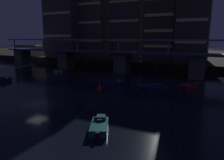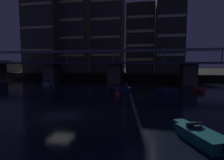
{
  "view_description": "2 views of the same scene",
  "coord_description": "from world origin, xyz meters",
  "px_view_note": "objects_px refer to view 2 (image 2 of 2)",
  "views": [
    {
      "loc": [
        23.5,
        -22.26,
        9.76
      ],
      "look_at": [
        4.5,
        16.69,
        1.06
      ],
      "focal_mm": 33.77,
      "sensor_mm": 36.0,
      "label": 1
    },
    {
      "loc": [
        9.12,
        -17.11,
        5.6
      ],
      "look_at": [
        2.91,
        13.79,
        2.67
      ],
      "focal_mm": 28.31,
      "sensor_mm": 36.0,
      "label": 2
    }
  ],
  "objects_px": {
    "tower_west_tall": "(75,31)",
    "waterfront_pavilion": "(3,66)",
    "channel_buoy": "(118,94)",
    "speedboat_near_right": "(200,135)",
    "tower_east_low": "(169,29)",
    "tower_west_low": "(46,20)",
    "speedboat_near_left": "(122,90)",
    "speedboat_mid_right": "(168,91)",
    "tower_east_tall": "(141,40)",
    "speedboat_mid_left": "(200,89)",
    "speedboat_mid_center": "(48,84)",
    "river_bridge": "(115,69)",
    "tower_central": "(108,30)"
  },
  "relations": [
    {
      "from": "tower_west_tall",
      "to": "waterfront_pavilion",
      "type": "bearing_deg",
      "value": -166.57
    },
    {
      "from": "channel_buoy",
      "to": "speedboat_near_right",
      "type": "bearing_deg",
      "value": -60.74
    },
    {
      "from": "channel_buoy",
      "to": "tower_east_low",
      "type": "bearing_deg",
      "value": 72.62
    },
    {
      "from": "waterfront_pavilion",
      "to": "tower_west_low",
      "type": "bearing_deg",
      "value": 12.18
    },
    {
      "from": "speedboat_near_left",
      "to": "speedboat_mid_right",
      "type": "relative_size",
      "value": 1.06
    },
    {
      "from": "speedboat_near_right",
      "to": "tower_west_low",
      "type": "bearing_deg",
      "value": 129.93
    },
    {
      "from": "tower_east_low",
      "to": "speedboat_near_left",
      "type": "bearing_deg",
      "value": -110.18
    },
    {
      "from": "speedboat_mid_right",
      "to": "tower_east_tall",
      "type": "bearing_deg",
      "value": 100.99
    },
    {
      "from": "waterfront_pavilion",
      "to": "speedboat_near_right",
      "type": "relative_size",
      "value": 2.48
    },
    {
      "from": "tower_west_low",
      "to": "speedboat_near_right",
      "type": "distance_m",
      "value": 71.65
    },
    {
      "from": "speedboat_mid_left",
      "to": "channel_buoy",
      "type": "bearing_deg",
      "value": -148.68
    },
    {
      "from": "tower_west_tall",
      "to": "speedboat_near_right",
      "type": "height_order",
      "value": "tower_west_tall"
    },
    {
      "from": "waterfront_pavilion",
      "to": "speedboat_mid_center",
      "type": "xyz_separation_m",
      "value": [
        33.07,
        -21.43,
        -4.02
      ]
    },
    {
      "from": "river_bridge",
      "to": "tower_east_low",
      "type": "bearing_deg",
      "value": 48.03
    },
    {
      "from": "tower_west_low",
      "to": "speedboat_mid_right",
      "type": "bearing_deg",
      "value": -35.59
    },
    {
      "from": "tower_east_tall",
      "to": "speedboat_mid_right",
      "type": "height_order",
      "value": "tower_east_tall"
    },
    {
      "from": "speedboat_mid_left",
      "to": "speedboat_mid_right",
      "type": "relative_size",
      "value": 1.11
    },
    {
      "from": "river_bridge",
      "to": "speedboat_near_left",
      "type": "relative_size",
      "value": 17.79
    },
    {
      "from": "tower_east_low",
      "to": "waterfront_pavilion",
      "type": "bearing_deg",
      "value": -174.3
    },
    {
      "from": "waterfront_pavilion",
      "to": "speedboat_near_right",
      "type": "xyz_separation_m",
      "value": [
        61.5,
        -48.28,
        -4.02
      ]
    },
    {
      "from": "tower_central",
      "to": "speedboat_near_left",
      "type": "distance_m",
      "value": 42.79
    },
    {
      "from": "speedboat_near_right",
      "to": "tower_east_tall",
      "type": "bearing_deg",
      "value": 96.8
    },
    {
      "from": "tower_east_low",
      "to": "speedboat_mid_left",
      "type": "relative_size",
      "value": 6.46
    },
    {
      "from": "speedboat_near_right",
      "to": "speedboat_mid_center",
      "type": "relative_size",
      "value": 1.11
    },
    {
      "from": "speedboat_near_right",
      "to": "channel_buoy",
      "type": "height_order",
      "value": "channel_buoy"
    },
    {
      "from": "tower_west_low",
      "to": "waterfront_pavilion",
      "type": "relative_size",
      "value": 3.38
    },
    {
      "from": "speedboat_mid_center",
      "to": "speedboat_mid_right",
      "type": "relative_size",
      "value": 1.0
    },
    {
      "from": "speedboat_near_left",
      "to": "speedboat_near_right",
      "type": "height_order",
      "value": "same"
    },
    {
      "from": "tower_west_tall",
      "to": "waterfront_pavilion",
      "type": "relative_size",
      "value": 2.7
    },
    {
      "from": "river_bridge",
      "to": "channel_buoy",
      "type": "bearing_deg",
      "value": -78.45
    },
    {
      "from": "tower_east_tall",
      "to": "speedboat_mid_right",
      "type": "bearing_deg",
      "value": -79.01
    },
    {
      "from": "speedboat_mid_right",
      "to": "tower_west_tall",
      "type": "bearing_deg",
      "value": 133.85
    },
    {
      "from": "river_bridge",
      "to": "tower_west_tall",
      "type": "height_order",
      "value": "tower_west_tall"
    },
    {
      "from": "tower_east_low",
      "to": "speedboat_mid_left",
      "type": "bearing_deg",
      "value": -84.21
    },
    {
      "from": "tower_central",
      "to": "speedboat_near_left",
      "type": "height_order",
      "value": "tower_central"
    },
    {
      "from": "tower_east_low",
      "to": "speedboat_near_left",
      "type": "height_order",
      "value": "tower_east_low"
    },
    {
      "from": "channel_buoy",
      "to": "speedboat_mid_center",
      "type": "bearing_deg",
      "value": 150.07
    },
    {
      "from": "speedboat_near_left",
      "to": "channel_buoy",
      "type": "xyz_separation_m",
      "value": [
        0.04,
        -5.74,
        0.06
      ]
    },
    {
      "from": "tower_west_low",
      "to": "speedboat_mid_left",
      "type": "height_order",
      "value": "tower_west_low"
    },
    {
      "from": "tower_east_low",
      "to": "speedboat_mid_right",
      "type": "height_order",
      "value": "tower_east_low"
    },
    {
      "from": "tower_central",
      "to": "channel_buoy",
      "type": "distance_m",
      "value": 47.81
    },
    {
      "from": "tower_east_low",
      "to": "speedboat_near_right",
      "type": "xyz_separation_m",
      "value": [
        -3.62,
        -54.79,
        -17.8
      ]
    },
    {
      "from": "tower_west_low",
      "to": "waterfront_pavilion",
      "type": "distance_m",
      "value": 26.06
    },
    {
      "from": "tower_west_low",
      "to": "speedboat_mid_right",
      "type": "xyz_separation_m",
      "value": [
        43.69,
        -31.26,
        -22.6
      ]
    },
    {
      "from": "speedboat_mid_center",
      "to": "channel_buoy",
      "type": "xyz_separation_m",
      "value": [
        19.75,
        -11.37,
        0.06
      ]
    },
    {
      "from": "river_bridge",
      "to": "speedboat_mid_center",
      "type": "xyz_separation_m",
      "value": [
        -15.49,
        -9.51,
        -3.61
      ]
    },
    {
      "from": "tower_west_low",
      "to": "tower_central",
      "type": "xyz_separation_m",
      "value": [
        23.91,
        5.92,
        -3.81
      ]
    },
    {
      "from": "speedboat_mid_left",
      "to": "channel_buoy",
      "type": "height_order",
      "value": "channel_buoy"
    },
    {
      "from": "river_bridge",
      "to": "speedboat_mid_left",
      "type": "distance_m",
      "value": 23.04
    },
    {
      "from": "speedboat_mid_center",
      "to": "tower_east_tall",
      "type": "bearing_deg",
      "value": 51.82
    }
  ]
}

